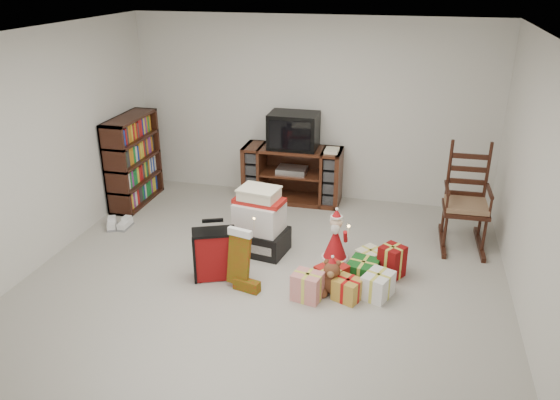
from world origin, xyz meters
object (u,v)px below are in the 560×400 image
object	(u,v)px
gift_pile	(260,225)
santa_figurine	(335,241)
mrs_claus_figurine	(245,233)
tv_stand	(292,174)
sneaker_pair	(119,225)
gift_cluster	(354,272)
bookshelf	(133,162)
rocking_chair	(465,209)
crt_television	(294,131)
red_suitcase	(215,254)
teddy_bear	(332,279)

from	to	relation	value
gift_pile	santa_figurine	distance (m)	0.89
santa_figurine	mrs_claus_figurine	world-z (taller)	mrs_claus_figurine
tv_stand	sneaker_pair	bearing A→B (deg)	-144.37
tv_stand	gift_cluster	world-z (taller)	tv_stand
bookshelf	mrs_claus_figurine	world-z (taller)	bookshelf
bookshelf	rocking_chair	world-z (taller)	rocking_chair
rocking_chair	crt_television	world-z (taller)	rocking_chair
red_suitcase	santa_figurine	world-z (taller)	red_suitcase
mrs_claus_figurine	crt_television	distance (m)	1.83
sneaker_pair	crt_television	xyz separation A→B (m)	(1.95, 1.42, 0.97)
sneaker_pair	gift_cluster	xyz separation A→B (m)	(3.06, -0.62, 0.10)
rocking_chair	gift_cluster	distance (m)	1.72
santa_figurine	tv_stand	bearing A→B (deg)	118.57
tv_stand	gift_cluster	distance (m)	2.33
crt_television	rocking_chair	bearing A→B (deg)	-19.30
tv_stand	gift_cluster	bearing A→B (deg)	-61.54
santa_figurine	mrs_claus_figurine	size ratio (longest dim) A/B	0.97
tv_stand	rocking_chair	bearing A→B (deg)	-19.25
sneaker_pair	rocking_chair	bearing A→B (deg)	-6.76
santa_figurine	crt_television	size ratio (longest dim) A/B	0.96
red_suitcase	tv_stand	bearing A→B (deg)	59.00
red_suitcase	teddy_bear	xyz separation A→B (m)	(1.25, -0.00, -0.11)
bookshelf	gift_pile	size ratio (longest dim) A/B	1.59
bookshelf	teddy_bear	world-z (taller)	bookshelf
gift_pile	santa_figurine	bearing A→B (deg)	9.74
teddy_bear	rocking_chair	bearing A→B (deg)	47.78
teddy_bear	santa_figurine	distance (m)	0.69
rocking_chair	crt_television	bearing A→B (deg)	159.14
mrs_claus_figurine	sneaker_pair	world-z (taller)	mrs_claus_figurine
gift_pile	teddy_bear	xyz separation A→B (m)	(0.95, -0.68, -0.17)
gift_pile	crt_television	bearing A→B (deg)	98.06
tv_stand	teddy_bear	xyz separation A→B (m)	(0.92, -2.25, -0.22)
gift_pile	santa_figurine	size ratio (longest dim) A/B	1.23
rocking_chair	mrs_claus_figurine	bearing A→B (deg)	-162.14
tv_stand	gift_cluster	xyz separation A→B (m)	(1.12, -2.03, -0.25)
mrs_claus_figurine	gift_cluster	world-z (taller)	mrs_claus_figurine
tv_stand	red_suitcase	world-z (taller)	tv_stand
tv_stand	red_suitcase	distance (m)	2.27
bookshelf	gift_cluster	bearing A→B (deg)	-24.21
sneaker_pair	gift_pile	bearing A→B (deg)	-20.01
rocking_chair	red_suitcase	world-z (taller)	rocking_chair
santa_figurine	sneaker_pair	distance (m)	2.80
rocking_chair	santa_figurine	xyz separation A→B (m)	(-1.41, -0.79, -0.19)
teddy_bear	bookshelf	bearing A→B (deg)	151.22
gift_cluster	crt_television	size ratio (longest dim) A/B	1.87
bookshelf	gift_pile	world-z (taller)	bookshelf
sneaker_pair	santa_figurine	bearing A→B (deg)	-18.49
red_suitcase	teddy_bear	bearing A→B (deg)	-22.81
crt_television	tv_stand	bearing A→B (deg)	-131.59
rocking_chair	red_suitcase	size ratio (longest dim) A/B	1.97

